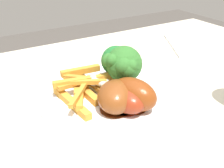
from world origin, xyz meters
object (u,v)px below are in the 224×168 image
object	(u,v)px
chicken_drumstick_extra	(131,94)
broccoli_floret_front	(116,61)
chicken_drumstick_near	(116,96)
broccoli_floret_middle	(121,60)
broccoli_floret_back	(124,65)
carrot_fries_pile	(82,87)
chicken_drumstick_far	(124,96)
dinner_plate	(112,97)
fork	(173,45)
dining_table	(146,153)

from	to	relation	value
chicken_drumstick_extra	broccoli_floret_front	bearing A→B (deg)	72.70
chicken_drumstick_near	chicken_drumstick_extra	bearing A→B (deg)	-22.32
broccoli_floret_front	broccoli_floret_middle	xyz separation A→B (m)	(0.01, -0.00, -0.00)
broccoli_floret_back	carrot_fries_pile	xyz separation A→B (m)	(-0.07, 0.03, -0.04)
carrot_fries_pile	chicken_drumstick_far	world-z (taller)	chicken_drumstick_far
broccoli_floret_middle	chicken_drumstick_far	distance (m)	0.10
chicken_drumstick_far	carrot_fries_pile	bearing A→B (deg)	118.67
broccoli_floret_middle	carrot_fries_pile	bearing A→B (deg)	-172.84
broccoli_floret_middle	carrot_fries_pile	size ratio (longest dim) A/B	0.52
carrot_fries_pile	chicken_drumstick_near	size ratio (longest dim) A/B	1.17
dinner_plate	broccoli_floret_front	xyz separation A→B (m)	(0.03, 0.04, 0.05)
chicken_drumstick_far	fork	bearing A→B (deg)	35.13
broccoli_floret_back	chicken_drumstick_far	xyz separation A→B (m)	(-0.03, -0.05, -0.03)
chicken_drumstick_near	fork	world-z (taller)	chicken_drumstick_near
broccoli_floret_middle	carrot_fries_pile	world-z (taller)	broccoli_floret_middle
dinner_plate	fork	world-z (taller)	dinner_plate
broccoli_floret_middle	broccoli_floret_front	bearing A→B (deg)	172.79
broccoli_floret_front	dinner_plate	bearing A→B (deg)	-130.13
broccoli_floret_front	broccoli_floret_back	size ratio (longest dim) A/B	0.87
broccoli_floret_middle	broccoli_floret_back	world-z (taller)	broccoli_floret_back
broccoli_floret_front	chicken_drumstick_extra	size ratio (longest dim) A/B	0.53
fork	chicken_drumstick_extra	bearing A→B (deg)	155.92
broccoli_floret_front	fork	size ratio (longest dim) A/B	0.37
chicken_drumstick_far	fork	size ratio (longest dim) A/B	0.69
chicken_drumstick_near	fork	size ratio (longest dim) A/B	0.59
dining_table	chicken_drumstick_far	world-z (taller)	chicken_drumstick_far
dining_table	chicken_drumstick_extra	size ratio (longest dim) A/B	7.31
carrot_fries_pile	dinner_plate	bearing A→B (deg)	-29.46
carrot_fries_pile	broccoli_floret_front	bearing A→B (deg)	8.77
fork	broccoli_floret_front	bearing A→B (deg)	144.68
dining_table	broccoli_floret_middle	distance (m)	0.19
chicken_drumstick_far	fork	distance (m)	0.36
dinner_plate	chicken_drumstick_near	world-z (taller)	chicken_drumstick_near
broccoli_floret_front	fork	world-z (taller)	broccoli_floret_front
chicken_drumstick_near	chicken_drumstick_far	bearing A→B (deg)	-18.54
broccoli_floret_middle	dinner_plate	bearing A→B (deg)	-137.98
fork	dining_table	bearing A→B (deg)	159.32
carrot_fries_pile	broccoli_floret_back	bearing A→B (deg)	-20.38
broccoli_floret_front	chicken_drumstick_near	world-z (taller)	broccoli_floret_front
dinner_plate	fork	distance (m)	0.33
dining_table	chicken_drumstick_extra	world-z (taller)	chicken_drumstick_extra
fork	chicken_drumstick_near	bearing A→B (deg)	152.75
chicken_drumstick_extra	chicken_drumstick_far	bearing A→B (deg)	153.31
dinner_plate	broccoli_floret_middle	world-z (taller)	broccoli_floret_middle
dining_table	chicken_drumstick_extra	bearing A→B (deg)	-161.49
broccoli_floret_middle	broccoli_floret_back	bearing A→B (deg)	-115.57
dinner_plate	carrot_fries_pile	world-z (taller)	carrot_fries_pile
chicken_drumstick_far	fork	xyz separation A→B (m)	(0.29, 0.21, -0.03)
dining_table	broccoli_floret_back	distance (m)	0.19
dinner_plate	carrot_fries_pile	size ratio (longest dim) A/B	1.93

